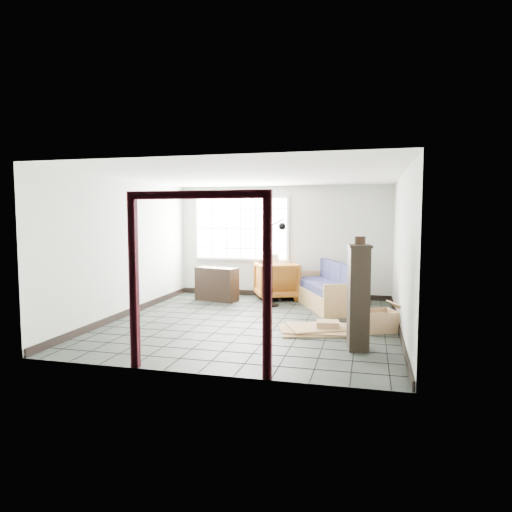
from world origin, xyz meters
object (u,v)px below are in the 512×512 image
(futon_sofa, at_px, (329,291))
(tall_shelf, at_px, (358,297))
(side_table, at_px, (273,277))
(armchair, at_px, (277,279))

(futon_sofa, distance_m, tall_shelf, 3.09)
(side_table, bearing_deg, futon_sofa, -25.99)
(armchair, distance_m, tall_shelf, 4.12)
(side_table, bearing_deg, armchair, 0.00)
(armchair, height_order, side_table, armchair)
(futon_sofa, height_order, armchair, futon_sofa)
(futon_sofa, bearing_deg, armchair, 128.19)
(futon_sofa, distance_m, armchair, 1.41)
(armchair, bearing_deg, futon_sofa, 128.14)
(futon_sofa, xyz_separation_m, side_table, (-1.33, 0.65, 0.15))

